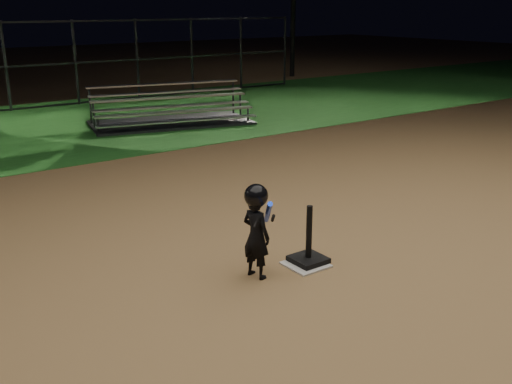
% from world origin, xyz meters
% --- Properties ---
extents(ground, '(80.00, 80.00, 0.00)m').
position_xyz_m(ground, '(0.00, 0.00, 0.00)').
color(ground, '#987245').
rests_on(ground, ground).
extents(grass_strip, '(60.00, 8.00, 0.01)m').
position_xyz_m(grass_strip, '(0.00, 10.00, 0.01)').
color(grass_strip, '#1E591D').
rests_on(grass_strip, ground).
extents(home_plate, '(0.45, 0.45, 0.02)m').
position_xyz_m(home_plate, '(0.00, 0.00, 0.01)').
color(home_plate, beige).
rests_on(home_plate, ground).
extents(batting_tee, '(0.38, 0.38, 0.70)m').
position_xyz_m(batting_tee, '(0.06, 0.03, 0.15)').
color(batting_tee, black).
rests_on(batting_tee, home_plate).
extents(child_batter, '(0.43, 0.60, 1.09)m').
position_xyz_m(child_batter, '(-0.64, 0.11, 0.58)').
color(child_batter, black).
rests_on(child_batter, ground).
extents(bleacher_right, '(4.31, 2.81, 0.97)m').
position_xyz_m(bleacher_right, '(2.81, 8.59, 0.20)').
color(bleacher_right, silver).
rests_on(bleacher_right, ground).
extents(backstop_fence, '(20.08, 0.08, 2.50)m').
position_xyz_m(backstop_fence, '(0.00, 13.00, 1.25)').
color(backstop_fence, '#38383D').
rests_on(backstop_fence, ground).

